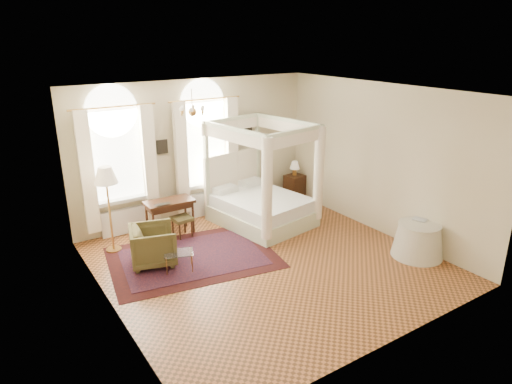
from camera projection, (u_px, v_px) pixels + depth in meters
ground at (267, 263)px, 8.97m from camera, size 6.00×6.00×0.00m
room_walls at (268, 166)px, 8.32m from camera, size 6.00×6.00×6.00m
window_left at (119, 170)px, 9.76m from camera, size 1.62×0.27×3.29m
window_right at (206, 157)px, 10.85m from camera, size 1.62×0.27×3.29m
chandelier at (192, 110)px, 8.49m from camera, size 0.51×0.45×0.50m
wall_pictures at (199, 140)px, 10.74m from camera, size 2.54×0.03×0.39m
canopy_bed at (262, 201)px, 10.68m from camera, size 2.13×2.47×2.40m
nightstand at (295, 187)px, 12.33m from camera, size 0.52×0.48×0.67m
nightstand_lamp at (295, 166)px, 12.17m from camera, size 0.26×0.26×0.38m
writing_desk at (169, 206)px, 10.06m from camera, size 1.06×0.57×0.79m
laptop at (162, 204)px, 9.80m from camera, size 0.36×0.24×0.03m
stool at (182, 220)px, 10.01m from camera, size 0.44×0.44×0.46m
armchair at (153, 245)px, 8.82m from camera, size 1.04×1.03×0.78m
coffee_table at (179, 254)px, 8.58m from camera, size 0.65×0.56×0.37m
floor_lamp at (106, 180)px, 8.98m from camera, size 0.46×0.46×1.80m
oriental_rug at (193, 257)px, 9.17m from camera, size 3.56×2.82×0.01m
side_table at (418, 240)px, 9.14m from camera, size 1.02×1.02×0.69m
book at (418, 221)px, 9.14m from camera, size 0.27×0.32×0.03m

